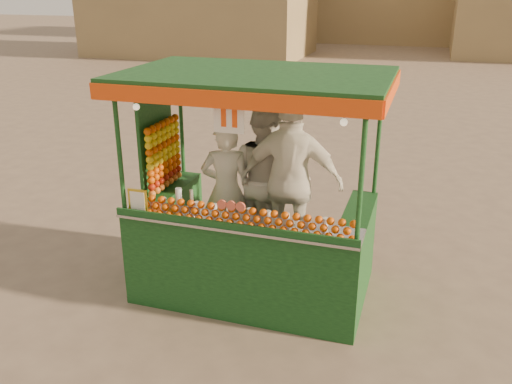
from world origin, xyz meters
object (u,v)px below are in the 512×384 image
(vendor_left, at_px, (226,190))
(vendor_middle, at_px, (265,178))
(juice_cart, at_px, (246,227))
(vendor_right, at_px, (292,182))

(vendor_left, distance_m, vendor_middle, 0.47)
(juice_cart, relative_size, vendor_left, 1.72)
(juice_cart, bearing_deg, vendor_middle, 86.65)
(juice_cart, height_order, vendor_middle, juice_cart)
(vendor_left, height_order, vendor_middle, vendor_middle)
(vendor_middle, bearing_deg, juice_cart, 111.62)
(juice_cart, xyz_separation_m, vendor_middle, (0.03, 0.59, 0.38))
(vendor_middle, bearing_deg, vendor_right, 171.31)
(vendor_right, bearing_deg, juice_cart, 35.42)
(vendor_left, relative_size, vendor_middle, 0.89)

